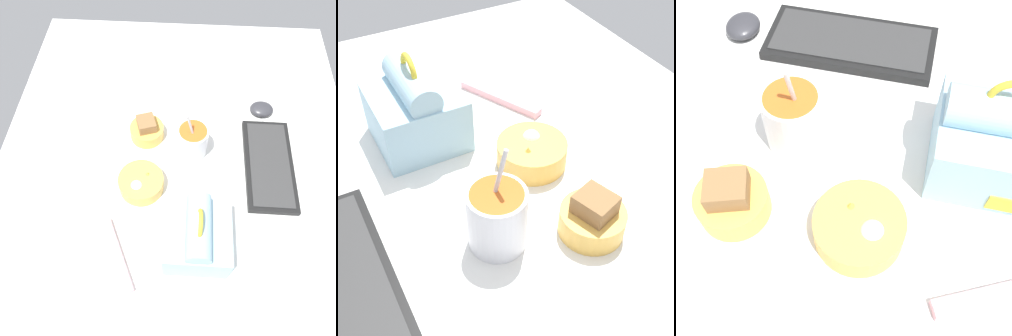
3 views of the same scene
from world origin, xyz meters
The scene contains 8 objects.
desk_surface centered at (0.00, 0.00, 1.00)cm, with size 140.00×110.00×2.00cm.
keyboard centered at (-3.05, 27.89, 3.02)cm, with size 31.68×14.24×2.10cm.
lunch_bag centered at (22.75, 6.28, 8.74)cm, with size 16.72×16.46×18.74cm.
soup_cup centered at (-6.95, 4.42, 7.53)cm, with size 9.22×9.22×17.68cm.
bento_bowl_sandwich centered at (-12.18, -9.74, 4.89)cm, with size 10.54×10.54×7.75cm.
bento_bowl_snacks centered at (6.34, -9.54, 4.53)cm, with size 12.88×12.88×5.76cm.
computer_mouse centered at (-24.42, 27.38, 3.52)cm, with size 6.56×7.70×3.04cm.
chopstick_case centered at (26.89, -13.76, 2.80)cm, with size 19.22×10.89×1.60cm.
Camera 1 is at (50.30, 0.87, 86.75)cm, focal length 35.00 mm.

